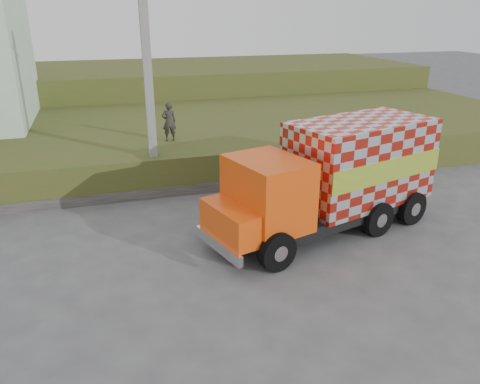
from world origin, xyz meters
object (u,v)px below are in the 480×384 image
object	(u,v)px
cargo_truck	(335,177)
cow	(211,221)
utility_pole	(149,87)
pedestrian	(169,122)

from	to	relation	value
cargo_truck	cow	world-z (taller)	cargo_truck
utility_pole	pedestrian	xyz separation A→B (m)	(0.96, 2.09, -1.76)
utility_pole	cow	xyz separation A→B (m)	(1.13, -4.59, -3.44)
cargo_truck	cow	bearing A→B (deg)	160.31
utility_pole	cargo_truck	xyz separation A→B (m)	(5.10, -4.85, -2.30)
cargo_truck	pedestrian	world-z (taller)	cargo_truck
utility_pole	cow	bearing A→B (deg)	-76.21
cargo_truck	pedestrian	size ratio (longest dim) A/B	4.97
cargo_truck	pedestrian	xyz separation A→B (m)	(-4.13, 6.94, 0.54)
utility_pole	cargo_truck	bearing A→B (deg)	-43.58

